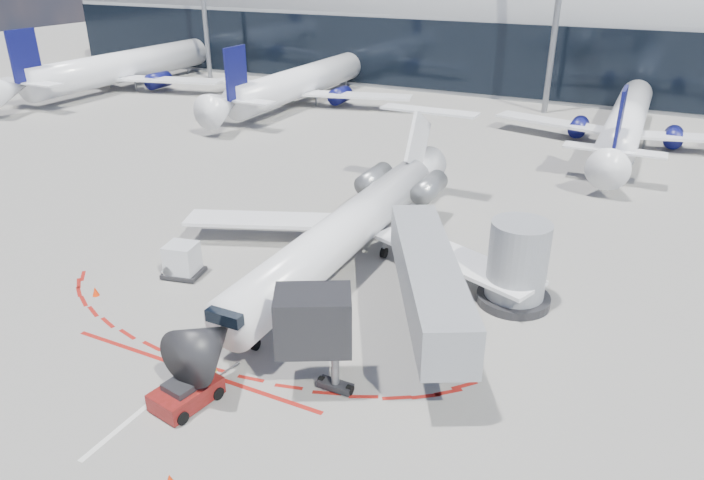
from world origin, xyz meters
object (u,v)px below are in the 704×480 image
at_px(regional_jet, 352,225).
at_px(uld_container, 182,260).
at_px(ramp_worker, 210,365).
at_px(pushback_tug, 186,393).

height_order(regional_jet, uld_container, regional_jet).
bearing_deg(regional_jet, ramp_worker, -91.72).
bearing_deg(ramp_worker, pushback_tug, 57.09).
relative_size(regional_jet, pushback_tug, 6.37).
bearing_deg(pushback_tug, uld_container, 140.46).
relative_size(regional_jet, uld_container, 11.73).
xyz_separation_m(regional_jet, pushback_tug, (-0.39, -15.38, -1.94)).
distance_m(ramp_worker, uld_container, 10.82).
relative_size(pushback_tug, ramp_worker, 2.78).
bearing_deg(regional_jet, uld_container, -143.09).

